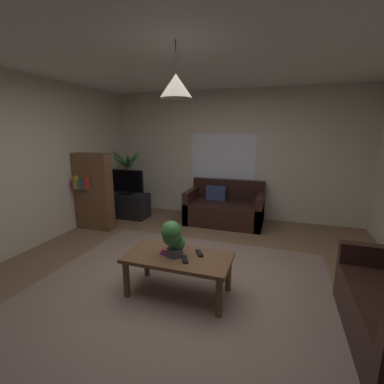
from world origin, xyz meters
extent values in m
cube|color=brown|center=(0.00, 0.00, -0.01)|extent=(5.15, 5.56, 0.02)
cube|color=gray|center=(0.00, -0.20, 0.00)|extent=(3.35, 3.06, 0.01)
cube|color=beige|center=(0.00, 2.81, 1.29)|extent=(5.27, 0.06, 2.59)
cube|color=beige|center=(-2.61, 0.00, 1.29)|extent=(0.06, 5.56, 2.59)
cube|color=white|center=(0.00, 0.00, 2.60)|extent=(5.15, 5.56, 0.02)
cube|color=white|center=(-0.16, 2.78, 1.24)|extent=(1.34, 0.01, 0.97)
cube|color=black|center=(0.01, 2.27, 0.21)|extent=(1.47, 0.83, 0.42)
cube|color=black|center=(0.01, 2.62, 0.62)|extent=(1.47, 0.12, 0.40)
cube|color=black|center=(-0.66, 2.27, 0.32)|extent=(0.12, 0.83, 0.64)
cube|color=black|center=(0.68, 2.27, 0.32)|extent=(0.12, 0.83, 0.64)
cube|color=navy|center=(-0.20, 2.44, 0.56)|extent=(0.41, 0.14, 0.28)
cube|color=black|center=(2.06, 0.28, 0.32)|extent=(0.83, 0.12, 0.64)
cube|color=brown|center=(0.02, -0.22, 0.43)|extent=(1.14, 0.59, 0.04)
cylinder|color=brown|center=(-0.50, -0.45, 0.21)|extent=(0.07, 0.07, 0.41)
cylinder|color=brown|center=(0.53, -0.45, 0.21)|extent=(0.07, 0.07, 0.41)
cylinder|color=brown|center=(-0.50, 0.01, 0.21)|extent=(0.07, 0.07, 0.41)
cylinder|color=brown|center=(0.53, 0.01, 0.21)|extent=(0.07, 0.07, 0.41)
cube|color=#72387F|center=(-0.11, -0.21, 0.47)|extent=(0.16, 0.14, 0.03)
cube|color=#B22D2D|center=(-0.10, -0.21, 0.49)|extent=(0.14, 0.10, 0.03)
cube|color=black|center=(0.12, -0.30, 0.47)|extent=(0.11, 0.17, 0.02)
cube|color=black|center=(0.22, -0.11, 0.47)|extent=(0.13, 0.16, 0.02)
cylinder|color=#4C4C51|center=(-0.02, -0.22, 0.49)|extent=(0.18, 0.18, 0.08)
sphere|color=#3D7F3D|center=(0.00, -0.19, 0.59)|extent=(0.17, 0.17, 0.17)
sphere|color=#3D7F3D|center=(-0.04, -0.24, 0.67)|extent=(0.21, 0.21, 0.21)
sphere|color=#3D7F3D|center=(-0.05, -0.25, 0.74)|extent=(0.22, 0.22, 0.22)
cube|color=black|center=(-2.03, 2.03, 0.25)|extent=(0.90, 0.44, 0.50)
cube|color=black|center=(-2.03, 2.01, 0.78)|extent=(0.82, 0.05, 0.46)
cube|color=black|center=(-2.03, 1.98, 0.78)|extent=(0.78, 0.00, 0.42)
cube|color=black|center=(-2.03, 2.01, 0.52)|extent=(0.24, 0.16, 0.04)
cylinder|color=brown|center=(-2.22, 2.43, 0.15)|extent=(0.32, 0.32, 0.30)
cylinder|color=brown|center=(-2.22, 2.43, 0.68)|extent=(0.05, 0.05, 0.76)
cone|color=#2D6B33|center=(-2.06, 2.41, 1.17)|extent=(0.40, 0.14, 0.31)
cone|color=#2D6B33|center=(-2.16, 2.60, 1.20)|extent=(0.22, 0.42, 0.39)
cone|color=#2D6B33|center=(-2.32, 2.57, 1.13)|extent=(0.26, 0.36, 0.29)
cone|color=#2D6B33|center=(-2.44, 2.45, 1.23)|extent=(0.49, 0.14, 0.42)
cone|color=#2D6B33|center=(-2.30, 2.26, 1.15)|extent=(0.22, 0.40, 0.31)
cone|color=#2D6B33|center=(-2.08, 2.25, 1.18)|extent=(0.34, 0.46, 0.39)
cube|color=brown|center=(-2.21, 1.24, 0.70)|extent=(0.70, 0.22, 1.40)
cube|color=#72387F|center=(-2.49, 1.12, 0.85)|extent=(0.03, 0.16, 0.17)
cube|color=gold|center=(-2.45, 1.12, 0.89)|extent=(0.04, 0.16, 0.23)
cube|color=gold|center=(-2.40, 1.12, 0.86)|extent=(0.04, 0.16, 0.18)
cube|color=#387247|center=(-2.35, 1.12, 0.86)|extent=(0.05, 0.16, 0.18)
cube|color=#2D4C8C|center=(-2.31, 1.12, 0.86)|extent=(0.04, 0.16, 0.17)
cube|color=#387247|center=(-2.27, 1.12, 0.88)|extent=(0.03, 0.16, 0.23)
cube|color=#B22D2D|center=(-2.22, 1.12, 0.89)|extent=(0.05, 0.16, 0.23)
cylinder|color=black|center=(0.02, -0.22, 2.44)|extent=(0.01, 0.01, 0.29)
cone|color=beige|center=(0.02, -0.22, 2.18)|extent=(0.31, 0.31, 0.22)
camera|label=1|loc=(1.01, -2.70, 1.76)|focal=25.04mm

